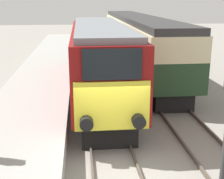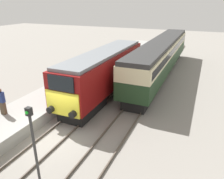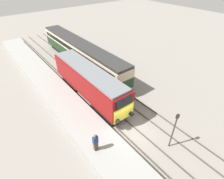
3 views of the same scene
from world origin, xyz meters
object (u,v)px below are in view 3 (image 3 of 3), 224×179
locomotive (89,82)px  signal_post (174,129)px  person_on_platform (96,142)px  passenger_carriage (81,51)px

locomotive → signal_post: 10.89m
locomotive → signal_post: bearing=-81.0°
signal_post → person_on_platform: bearing=150.0°
locomotive → person_on_platform: locomotive is taller
passenger_carriage → signal_post: passenger_carriage is taller
person_on_platform → locomotive: bearing=61.4°
passenger_carriage → person_on_platform: passenger_carriage is taller
signal_post → locomotive: bearing=99.0°
person_on_platform → signal_post: size_ratio=0.46×
locomotive → person_on_platform: bearing=-118.6°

